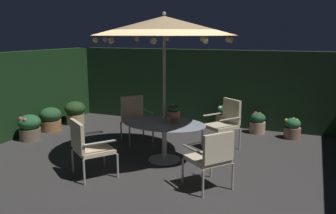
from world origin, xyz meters
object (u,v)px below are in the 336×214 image
(potted_plant_right_far, at_px, (258,122))
(patio_chair_northeast, at_px, (212,155))
(patio_dining_table, at_px, (164,131))
(potted_plant_back_center, at_px, (30,127))
(patio_chair_east, at_px, (225,121))
(patio_chair_north, at_px, (88,145))
(potted_plant_back_right, at_px, (75,112))
(potted_plant_right_near, at_px, (292,128))
(patio_umbrella, at_px, (164,26))
(potted_plant_left_near, at_px, (51,119))
(patio_chair_southeast, at_px, (135,116))
(centerpiece_planter, at_px, (174,112))
(potted_plant_back_left, at_px, (224,117))

(potted_plant_right_far, bearing_deg, patio_chair_northeast, -92.89)
(patio_dining_table, relative_size, potted_plant_back_center, 2.73)
(potted_plant_back_center, bearing_deg, patio_chair_east, 14.86)
(patio_chair_north, bearing_deg, potted_plant_back_center, 152.64)
(patio_chair_east, relative_size, potted_plant_back_right, 1.69)
(patio_chair_east, distance_m, potted_plant_right_near, 1.88)
(potted_plant_back_center, bearing_deg, patio_chair_northeast, -12.34)
(patio_dining_table, distance_m, patio_umbrella, 1.97)
(potted_plant_left_near, bearing_deg, patio_chair_southeast, 1.57)
(potted_plant_right_far, bearing_deg, potted_plant_back_center, -151.52)
(centerpiece_planter, bearing_deg, patio_dining_table, -153.15)
(potted_plant_back_center, xyz_separation_m, potted_plant_right_far, (4.81, 2.61, -0.04))
(patio_dining_table, distance_m, patio_chair_northeast, 1.51)
(patio_chair_east, distance_m, patio_chair_southeast, 2.07)
(potted_plant_right_near, relative_size, potted_plant_back_right, 0.78)
(potted_plant_back_center, bearing_deg, patio_chair_north, -27.36)
(potted_plant_back_left, relative_size, potted_plant_right_far, 1.21)
(patio_umbrella, bearing_deg, patio_chair_north, -126.35)
(patio_chair_northeast, height_order, potted_plant_right_far, patio_chair_northeast)
(patio_umbrella, relative_size, potted_plant_back_left, 4.46)
(patio_chair_northeast, distance_m, potted_plant_back_left, 3.73)
(patio_chair_east, height_order, patio_chair_southeast, patio_chair_east)
(patio_chair_southeast, relative_size, potted_plant_back_center, 1.70)
(patio_umbrella, bearing_deg, patio_dining_table, 2.33)
(centerpiece_planter, relative_size, patio_chair_northeast, 0.38)
(centerpiece_planter, height_order, patio_chair_east, centerpiece_planter)
(patio_dining_table, bearing_deg, patio_chair_northeast, -37.89)
(patio_umbrella, bearing_deg, patio_chair_southeast, 139.51)
(patio_umbrella, xyz_separation_m, patio_chair_southeast, (-1.15, 0.99, -1.99))
(patio_chair_north, distance_m, potted_plant_back_right, 3.87)
(patio_umbrella, height_order, patio_chair_southeast, patio_umbrella)
(potted_plant_back_left, height_order, potted_plant_back_right, potted_plant_back_left)
(patio_chair_northeast, bearing_deg, potted_plant_right_far, 87.11)
(patio_umbrella, bearing_deg, centerpiece_planter, 26.84)
(patio_umbrella, relative_size, patio_chair_southeast, 2.77)
(patio_dining_table, bearing_deg, potted_plant_back_right, 152.95)
(patio_dining_table, bearing_deg, patio_chair_southeast, 139.51)
(centerpiece_planter, bearing_deg, patio_chair_northeast, -44.37)
(patio_chair_north, distance_m, potted_plant_back_center, 2.86)
(patio_dining_table, xyz_separation_m, potted_plant_right_near, (2.21, 2.53, -0.35))
(patio_chair_north, height_order, potted_plant_right_far, patio_chair_north)
(patio_dining_table, height_order, patio_chair_north, patio_chair_north)
(patio_chair_southeast, relative_size, potted_plant_right_near, 2.09)
(patio_chair_southeast, relative_size, potted_plant_left_near, 1.70)
(patio_chair_southeast, relative_size, potted_plant_back_right, 1.63)
(patio_dining_table, height_order, patio_chair_southeast, patio_chair_southeast)
(potted_plant_left_near, bearing_deg, potted_plant_back_right, 79.85)
(potted_plant_left_near, xyz_separation_m, potted_plant_right_far, (4.91, 1.77, -0.04))
(potted_plant_back_center, height_order, potted_plant_back_right, potted_plant_back_right)
(patio_chair_east, bearing_deg, patio_chair_north, -126.25)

